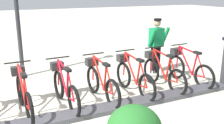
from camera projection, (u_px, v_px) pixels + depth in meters
The scene contains 9 objects.
ground_plane at pixel (41, 124), 4.94m from camera, with size 60.00×60.00×0.00m, color beige.
dock_rail_base at pixel (41, 122), 4.92m from camera, with size 0.44×9.34×0.10m, color #47474C.
bike_docked_0 at pixel (188, 68), 7.03m from camera, with size 1.72×0.54×1.02m.
bike_docked_1 at pixel (162, 72), 6.68m from camera, with size 1.72×0.54×1.02m.
bike_docked_2 at pixel (133, 76), 6.33m from camera, with size 1.72×0.54×1.02m.
bike_docked_3 at pixel (101, 81), 5.98m from camera, with size 1.72×0.54×1.02m.
bike_docked_4 at pixel (64, 87), 5.63m from camera, with size 1.72×0.54×1.02m.
bike_docked_5 at pixel (23, 94), 5.28m from camera, with size 1.72×0.54×1.02m.
worker_near_rack at pixel (156, 44), 7.75m from camera, with size 0.49×0.66×1.66m.
Camera 1 is at (-4.59, 0.66, 2.48)m, focal length 41.65 mm.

